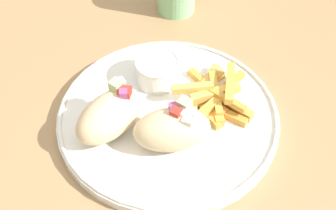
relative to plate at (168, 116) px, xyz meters
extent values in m
cube|color=#9E7A51|center=(0.03, 0.05, -0.03)|extent=(1.33, 1.33, 0.04)
cylinder|color=white|center=(0.00, 0.00, 0.00)|extent=(0.32, 0.32, 0.01)
torus|color=white|center=(0.00, 0.00, 0.01)|extent=(0.31, 0.31, 0.01)
ellipsoid|color=beige|center=(-0.03, -0.04, 0.03)|extent=(0.12, 0.11, 0.06)
cube|color=#A34C84|center=(-0.02, -0.03, 0.06)|extent=(0.02, 0.02, 0.01)
cube|color=white|center=(-0.02, -0.05, 0.06)|extent=(0.02, 0.02, 0.01)
cube|color=silver|center=(-0.01, -0.05, 0.06)|extent=(0.02, 0.02, 0.01)
cube|color=red|center=(-0.03, -0.04, 0.06)|extent=(0.02, 0.02, 0.01)
cube|color=#B7D693|center=(-0.01, -0.04, 0.06)|extent=(0.02, 0.02, 0.02)
cube|color=silver|center=(-0.02, -0.06, 0.06)|extent=(0.02, 0.02, 0.01)
ellipsoid|color=beige|center=(-0.08, 0.04, 0.03)|extent=(0.11, 0.07, 0.06)
cube|color=red|center=(-0.05, 0.03, 0.06)|extent=(0.02, 0.02, 0.02)
cube|color=#B7D693|center=(-0.05, 0.05, 0.06)|extent=(0.02, 0.02, 0.01)
cube|color=#A34C84|center=(-0.05, 0.03, 0.07)|extent=(0.01, 0.01, 0.01)
cube|color=silver|center=(-0.04, 0.05, 0.06)|extent=(0.02, 0.02, 0.01)
cube|color=gold|center=(0.06, -0.04, 0.01)|extent=(0.05, 0.06, 0.01)
cube|color=gold|center=(0.07, -0.06, 0.01)|extent=(0.02, 0.07, 0.01)
cube|color=gold|center=(0.04, -0.01, 0.01)|extent=(0.05, 0.04, 0.01)
cube|color=gold|center=(0.06, -0.06, 0.01)|extent=(0.02, 0.07, 0.01)
cube|color=gold|center=(0.05, -0.02, 0.01)|extent=(0.04, 0.07, 0.01)
cube|color=#E5B251|center=(0.08, 0.00, 0.01)|extent=(0.08, 0.04, 0.01)
cube|color=gold|center=(0.08, 0.00, 0.01)|extent=(0.07, 0.02, 0.01)
cube|color=gold|center=(0.05, -0.03, 0.01)|extent=(0.01, 0.06, 0.01)
cube|color=gold|center=(0.08, 0.00, 0.01)|extent=(0.02, 0.07, 0.01)
cube|color=gold|center=(0.04, -0.04, 0.01)|extent=(0.03, 0.07, 0.01)
cube|color=#E5B251|center=(0.04, -0.01, 0.03)|extent=(0.05, 0.04, 0.01)
cube|color=gold|center=(0.07, -0.03, 0.02)|extent=(0.06, 0.07, 0.01)
cube|color=gold|center=(0.05, -0.04, 0.02)|extent=(0.06, 0.01, 0.01)
cube|color=#E5B251|center=(0.06, -0.03, 0.02)|extent=(0.07, 0.04, 0.01)
cube|color=gold|center=(0.10, -0.03, 0.02)|extent=(0.06, 0.01, 0.01)
cube|color=gold|center=(0.06, -0.05, 0.03)|extent=(0.02, 0.07, 0.01)
cube|color=gold|center=(0.09, -0.04, 0.03)|extent=(0.07, 0.06, 0.01)
cylinder|color=white|center=(0.04, 0.06, 0.02)|extent=(0.06, 0.06, 0.04)
cylinder|color=white|center=(0.04, 0.06, 0.04)|extent=(0.05, 0.05, 0.01)
torus|color=white|center=(0.04, 0.06, 0.04)|extent=(0.07, 0.07, 0.00)
camera|label=1|loc=(-0.31, -0.31, 0.51)|focal=50.00mm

